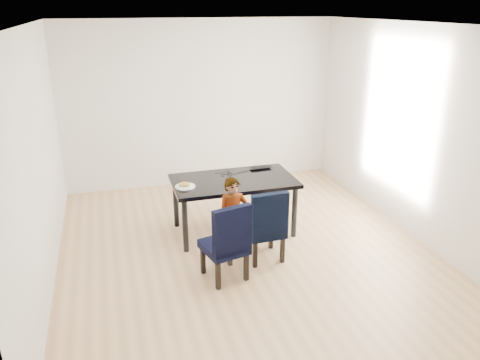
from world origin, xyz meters
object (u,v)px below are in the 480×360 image
object	(u,v)px
dining_table	(234,206)
chair_left	(224,240)
laptop	(259,167)
plate	(185,187)
chair_right	(264,223)
child	(233,218)

from	to	relation	value
dining_table	chair_left	size ratio (longest dim) A/B	1.73
chair_left	laptop	world-z (taller)	chair_left
plate	laptop	bearing A→B (deg)	21.49
chair_right	laptop	bearing A→B (deg)	72.08
chair_right	plate	xyz separation A→B (m)	(-0.81, 0.69, 0.30)
child	plate	distance (m)	0.77
chair_left	child	distance (m)	0.47
dining_table	chair_right	size ratio (longest dim) A/B	1.76
dining_table	laptop	world-z (taller)	laptop
laptop	chair_right	bearing A→B (deg)	70.69
dining_table	chair_left	bearing A→B (deg)	-110.92
child	dining_table	bearing A→B (deg)	74.35
chair_left	chair_right	xyz separation A→B (m)	(0.56, 0.29, -0.01)
chair_left	laptop	distance (m)	1.69
chair_right	child	distance (m)	0.37
chair_right	plate	bearing A→B (deg)	137.51
chair_right	laptop	xyz separation A→B (m)	(0.32, 1.13, 0.31)
dining_table	laptop	size ratio (longest dim) A/B	5.21
dining_table	plate	xyz separation A→B (m)	(-0.66, -0.09, 0.38)
child	chair_right	bearing A→B (deg)	-20.67
chair_left	chair_right	size ratio (longest dim) A/B	1.02
chair_right	child	size ratio (longest dim) A/B	0.90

